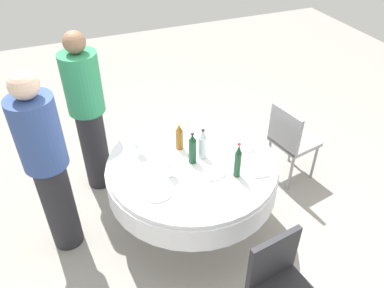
% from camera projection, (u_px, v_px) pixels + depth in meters
% --- Properties ---
extents(ground_plane, '(10.00, 10.00, 0.00)m').
position_uv_depth(ground_plane, '(192.00, 220.00, 3.68)').
color(ground_plane, gray).
extents(dining_table, '(1.48, 1.48, 0.74)m').
position_uv_depth(dining_table, '(192.00, 174.00, 3.32)').
color(dining_table, white).
rests_on(dining_table, ground_plane).
extents(bottle_clear_rear, '(0.07, 0.07, 0.28)m').
position_uv_depth(bottle_clear_rear, '(203.00, 144.00, 3.20)').
color(bottle_clear_rear, silver).
rests_on(bottle_clear_rear, dining_table).
extents(bottle_amber_right, '(0.07, 0.07, 0.26)m').
position_uv_depth(bottle_amber_right, '(179.00, 137.00, 3.31)').
color(bottle_amber_right, '#8C5619').
rests_on(bottle_amber_right, dining_table).
extents(bottle_dark_green_east, '(0.07, 0.07, 0.29)m').
position_uv_depth(bottle_dark_green_east, '(192.00, 149.00, 3.14)').
color(bottle_dark_green_east, '#194728').
rests_on(bottle_dark_green_east, dining_table).
extents(bottle_dark_green_front, '(0.06, 0.06, 0.32)m').
position_uv_depth(bottle_dark_green_front, '(238.00, 161.00, 3.00)').
color(bottle_dark_green_front, '#194728').
rests_on(bottle_dark_green_front, dining_table).
extents(wine_glass_front, '(0.07, 0.07, 0.15)m').
position_uv_depth(wine_glass_front, '(170.00, 166.00, 3.02)').
color(wine_glass_front, white).
rests_on(wine_glass_front, dining_table).
extents(wine_glass_inner, '(0.07, 0.07, 0.14)m').
position_uv_depth(wine_glass_inner, '(139.00, 145.00, 3.24)').
color(wine_glass_inner, white).
rests_on(wine_glass_inner, dining_table).
extents(plate_near, '(0.26, 0.26, 0.02)m').
position_uv_depth(plate_near, '(157.00, 191.00, 2.93)').
color(plate_near, white).
rests_on(plate_near, dining_table).
extents(plate_west, '(0.20, 0.20, 0.02)m').
position_uv_depth(plate_west, '(244.00, 146.00, 3.39)').
color(plate_west, white).
rests_on(plate_west, dining_table).
extents(plate_north, '(0.25, 0.25, 0.02)m').
position_uv_depth(plate_north, '(211.00, 170.00, 3.12)').
color(plate_north, white).
rests_on(plate_north, dining_table).
extents(plate_south, '(0.21, 0.21, 0.02)m').
position_uv_depth(plate_south, '(211.00, 132.00, 3.56)').
color(plate_south, white).
rests_on(plate_south, dining_table).
extents(fork_right, '(0.18, 0.08, 0.00)m').
position_uv_depth(fork_right, '(169.00, 134.00, 3.54)').
color(fork_right, silver).
rests_on(fork_right, dining_table).
extents(fork_east, '(0.18, 0.05, 0.00)m').
position_uv_depth(fork_east, '(207.00, 196.00, 2.89)').
color(fork_east, silver).
rests_on(fork_east, dining_table).
extents(folded_napkin, '(0.16, 0.16, 0.02)m').
position_uv_depth(folded_napkin, '(260.00, 171.00, 3.11)').
color(folded_napkin, white).
rests_on(folded_napkin, dining_table).
extents(person_rear, '(0.34, 0.34, 1.67)m').
position_uv_depth(person_rear, '(88.00, 113.00, 3.59)').
color(person_rear, '#26262B').
rests_on(person_rear, ground_plane).
extents(person_right, '(0.34, 0.34, 1.70)m').
position_uv_depth(person_right, '(47.00, 165.00, 2.96)').
color(person_right, '#26262B').
rests_on(person_right, ground_plane).
extents(chair_far, '(0.45, 0.45, 0.87)m').
position_uv_depth(chair_far, '(280.00, 283.00, 2.56)').
color(chair_far, '#2D2D33').
rests_on(chair_far, ground_plane).
extents(chair_mid, '(0.47, 0.47, 0.87)m').
position_uv_depth(chair_mid, '(290.00, 138.00, 3.87)').
color(chair_mid, '#99999E').
rests_on(chair_mid, ground_plane).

